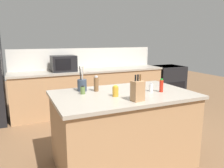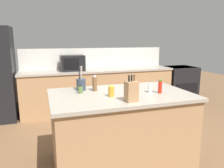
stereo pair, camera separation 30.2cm
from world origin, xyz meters
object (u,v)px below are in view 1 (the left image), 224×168
microwave (64,64)px  pepper_grinder (96,84)px  range_oven (167,83)px  utensil_crock (82,85)px  spice_jar_oregano (83,90)px  honey_jar (115,91)px  salt_shaker (151,88)px  knife_block (138,91)px  hot_sauce_bottle (161,86)px

microwave → pepper_grinder: size_ratio=2.46×
range_oven → utensil_crock: (-2.85, -1.88, 0.56)m
spice_jar_oregano → honey_jar: bearing=-40.3°
salt_shaker → pepper_grinder: bearing=155.3°
range_oven → pepper_grinder: size_ratio=4.55×
microwave → pepper_grinder: (0.01, -1.97, -0.07)m
range_oven → salt_shaker: salt_shaker is taller
microwave → knife_block: size_ratio=1.72×
honey_jar → spice_jar_oregano: bearing=139.7°
honey_jar → salt_shaker: bearing=4.5°
salt_shaker → pepper_grinder: size_ratio=0.54×
pepper_grinder → hot_sauce_bottle: size_ratio=1.19×
microwave → range_oven: bearing=-0.0°
microwave → hot_sauce_bottle: size_ratio=2.92×
knife_block → pepper_grinder: knife_block is taller
utensil_crock → spice_jar_oregano: (-0.04, -0.16, -0.03)m
salt_shaker → pepper_grinder: 0.71m
salt_shaker → hot_sauce_bottle: hot_sauce_bottle is taller
utensil_crock → honey_jar: 0.51m
microwave → honey_jar: bearing=-86.9°
utensil_crock → spice_jar_oregano: bearing=-103.8°
pepper_grinder → utensil_crock: bearing=151.0°
utensil_crock → pepper_grinder: 0.19m
knife_block → salt_shaker: bearing=30.6°
spice_jar_oregano → knife_block: bearing=-49.8°
utensil_crock → microwave: bearing=85.3°
utensil_crock → salt_shaker: (0.80, -0.38, -0.03)m
pepper_grinder → hot_sauce_bottle: 0.83m
pepper_grinder → honey_jar: pepper_grinder is taller
honey_jar → utensil_crock: bearing=123.3°
knife_block → range_oven: bearing=38.3°
knife_block → utensil_crock: utensil_crock is taller
microwave → pepper_grinder: 1.97m
knife_block → spice_jar_oregano: bearing=121.9°
spice_jar_oregano → pepper_grinder: bearing=18.4°
range_oven → spice_jar_oregano: 3.57m
pepper_grinder → salt_shaker: bearing=-24.7°
spice_jar_oregano → hot_sauce_bottle: size_ratio=0.61×
microwave → salt_shaker: size_ratio=4.56×
utensil_crock → salt_shaker: size_ratio=2.93×
utensil_crock → pepper_grinder: utensil_crock is taller
pepper_grinder → honey_jar: size_ratio=1.55×
range_oven → hot_sauce_bottle: 3.09m
pepper_grinder → hot_sauce_bottle: (0.74, -0.37, -0.01)m
range_oven → microwave: 2.77m
knife_block → utensil_crock: size_ratio=0.91×
microwave → pepper_grinder: microwave is taller
microwave → hot_sauce_bottle: bearing=-72.2°
utensil_crock → knife_block: bearing=-59.0°
utensil_crock → spice_jar_oregano: utensil_crock is taller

